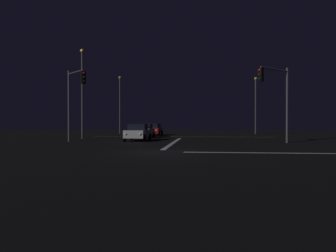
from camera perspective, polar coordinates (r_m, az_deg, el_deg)
The scene contains 12 objects.
ground at distance 19.38m, azimuth -1.41°, elevation -4.64°, with size 120.00×120.00×0.10m, color black.
stop_line_north at distance 28.46m, azimuth 0.99°, elevation -2.86°, with size 0.35×15.77×0.01m.
centre_line_ns at distance 40.01m, azimuth 2.45°, elevation -1.86°, with size 22.00×0.15×0.01m.
crosswalk_bar_east at distance 20.37m, azimuth 25.48°, elevation -4.30°, with size 15.77×0.40×0.01m.
sedan_silver at distance 31.21m, azimuth -5.26°, elevation -1.09°, with size 2.02×4.33×1.57m.
sedan_white at distance 37.78m, azimuth -4.15°, elevation -0.79°, with size 2.02×4.33×1.57m.
sedan_red at distance 44.37m, azimuth -2.46°, elevation -0.58°, with size 2.02×4.33×1.57m.
traffic_signal_ne at distance 28.33m, azimuth 18.22°, elevation 5.88°, with size 2.94×2.94×6.33m.
traffic_signal_nw at distance 30.06m, azimuth -15.85°, elevation 5.59°, with size 2.47×2.47×6.40m.
streetlamp_left_near at distance 36.41m, azimuth -14.61°, elevation 6.50°, with size 0.44×0.44×9.55m.
streetlamp_left_far at distance 51.61m, azimuth -8.31°, elevation 4.38°, with size 0.44×0.44×8.88m.
streetlamp_right_far at distance 50.59m, azimuth 14.89°, elevation 4.18°, with size 0.44×0.44×8.44m.
Camera 1 is at (2.50, -19.13, 1.72)m, focal length 35.27 mm.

